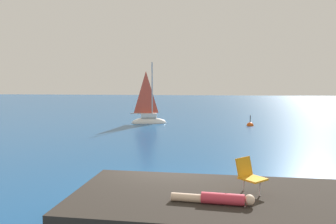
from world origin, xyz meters
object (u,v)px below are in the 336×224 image
at_px(person_sunbather, 216,199).
at_px(marker_buoy, 250,126).
at_px(sailboat_near, 149,120).
at_px(beach_chair, 249,174).

relative_size(person_sunbather, marker_buoy, 1.56).
height_order(person_sunbather, marker_buoy, person_sunbather).
xyz_separation_m(sailboat_near, beach_chair, (6.04, -19.57, 1.01)).
xyz_separation_m(beach_chair, marker_buoy, (2.30, 18.94, -1.31)).
height_order(sailboat_near, person_sunbather, sailboat_near).
bearing_deg(beach_chair, marker_buoy, 129.03).
height_order(person_sunbather, beach_chair, beach_chair).
bearing_deg(person_sunbather, beach_chair, -127.08).
height_order(beach_chair, marker_buoy, beach_chair).
distance_m(person_sunbather, beach_chair, 1.19).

